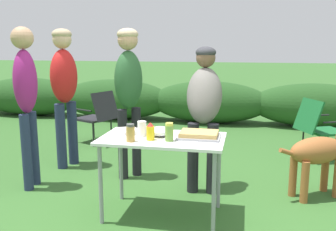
# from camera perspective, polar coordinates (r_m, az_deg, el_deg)

# --- Properties ---
(ground_plane) EXTENTS (60.00, 60.00, 0.00)m
(ground_plane) POSITION_cam_1_polar(r_m,az_deg,el_deg) (3.59, -0.82, -14.88)
(ground_plane) COLOR #336028
(shrub_hedge) EXTENTS (14.40, 0.90, 0.83)m
(shrub_hedge) POSITION_cam_1_polar(r_m,az_deg,el_deg) (7.54, 6.32, 2.06)
(shrub_hedge) COLOR #234C1E
(shrub_hedge) RESTS_ON ground
(folding_table) EXTENTS (1.10, 0.64, 0.74)m
(folding_table) POSITION_cam_1_polar(r_m,az_deg,el_deg) (3.36, -0.85, -4.63)
(folding_table) COLOR white
(folding_table) RESTS_ON ground
(food_tray) EXTENTS (0.37, 0.29, 0.06)m
(food_tray) POSITION_cam_1_polar(r_m,az_deg,el_deg) (3.33, 4.75, -2.95)
(food_tray) COLOR #9E9EA3
(food_tray) RESTS_ON folding_table
(plate_stack) EXTENTS (0.22, 0.22, 0.04)m
(plate_stack) POSITION_cam_1_polar(r_m,az_deg,el_deg) (3.50, -6.33, -2.41)
(plate_stack) COLOR white
(plate_stack) RESTS_ON folding_table
(mixing_bowl) EXTENTS (0.22, 0.22, 0.08)m
(mixing_bowl) POSITION_cam_1_polar(r_m,az_deg,el_deg) (3.39, -1.25, -2.41)
(mixing_bowl) COLOR silver
(mixing_bowl) RESTS_ON folding_table
(paper_cup_stack) EXTENTS (0.08, 0.08, 0.14)m
(paper_cup_stack) POSITION_cam_1_polar(r_m,az_deg,el_deg) (3.37, -3.99, -2.02)
(paper_cup_stack) COLOR white
(paper_cup_stack) RESTS_ON folding_table
(mustard_bottle) EXTENTS (0.07, 0.07, 0.16)m
(mustard_bottle) POSITION_cam_1_polar(r_m,az_deg,el_deg) (3.23, -2.70, -2.47)
(mustard_bottle) COLOR yellow
(mustard_bottle) RESTS_ON folding_table
(spice_jar) EXTENTS (0.07, 0.07, 0.15)m
(spice_jar) POSITION_cam_1_polar(r_m,az_deg,el_deg) (3.20, -5.74, -2.66)
(spice_jar) COLOR #B2893D
(spice_jar) RESTS_ON folding_table
(relish_jar) EXTENTS (0.07, 0.07, 0.16)m
(relish_jar) POSITION_cam_1_polar(r_m,az_deg,el_deg) (3.20, 0.20, -2.56)
(relish_jar) COLOR olive
(relish_jar) RESTS_ON folding_table
(standing_person_in_dark_puffer) EXTENTS (0.39, 0.49, 1.53)m
(standing_person_in_dark_puffer) POSITION_cam_1_polar(r_m,az_deg,el_deg) (3.95, 5.54, 1.91)
(standing_person_in_dark_puffer) COLOR black
(standing_person_in_dark_puffer) RESTS_ON ground
(standing_person_in_olive_jacket) EXTENTS (0.41, 0.42, 1.73)m
(standing_person_in_olive_jacket) POSITION_cam_1_polar(r_m,az_deg,el_deg) (4.31, -6.02, 4.65)
(standing_person_in_olive_jacket) COLOR black
(standing_person_in_olive_jacket) RESTS_ON ground
(standing_person_in_navy_coat) EXTENTS (0.37, 0.45, 1.75)m
(standing_person_in_navy_coat) POSITION_cam_1_polar(r_m,az_deg,el_deg) (4.87, -15.53, 4.84)
(standing_person_in_navy_coat) COLOR #232D4C
(standing_person_in_navy_coat) RESTS_ON ground
(standing_person_in_gray_fleece) EXTENTS (0.26, 0.34, 1.74)m
(standing_person_in_gray_fleece) POSITION_cam_1_polar(r_m,az_deg,el_deg) (4.24, -20.83, 3.59)
(standing_person_in_gray_fleece) COLOR #232D4C
(standing_person_in_gray_fleece) RESTS_ON ground
(dog) EXTENTS (0.89, 0.61, 0.70)m
(dog) POSITION_cam_1_polar(r_m,az_deg,el_deg) (4.15, 22.39, -5.18)
(dog) COLOR #9E5B2D
(dog) RESTS_ON ground
(camp_chair_green_behind_table) EXTENTS (0.73, 0.67, 0.83)m
(camp_chair_green_behind_table) POSITION_cam_1_polar(r_m,az_deg,el_deg) (5.48, 21.96, -1.44)
(camp_chair_green_behind_table) COLOR #19602D
(camp_chair_green_behind_table) RESTS_ON ground
(camp_chair_near_hedge) EXTENTS (0.72, 0.65, 0.83)m
(camp_chair_near_hedge) POSITION_cam_1_polar(r_m,az_deg,el_deg) (6.01, -10.66, 0.20)
(camp_chair_near_hedge) COLOR #232328
(camp_chair_near_hedge) RESTS_ON ground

